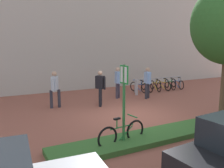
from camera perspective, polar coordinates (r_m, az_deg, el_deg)
The scene contains 11 objects.
ground_plane at distance 9.81m, azimuth 5.09°, elevation -7.80°, with size 60.00×60.00×0.00m, color brown.
building_facade at distance 16.01m, azimuth -9.08°, elevation 16.83°, with size 28.00×1.20×10.00m, color #B2ADA3.
planter_strip at distance 7.73m, azimuth 11.27°, elevation -12.13°, with size 7.00×1.10×0.16m, color #336028.
parking_sign_post at distance 6.60m, azimuth 2.94°, elevation -2.32°, with size 0.08×0.36×2.37m.
bike_at_sign at distance 6.99m, azimuth 2.45°, elevation -11.95°, with size 1.67×0.42×0.86m.
bike_rack_cluster at distance 15.57m, azimuth 11.39°, elevation -0.22°, with size 3.76×1.63×0.83m.
bollard_steel at distance 13.79m, azimuth 6.04°, elevation -0.87°, with size 0.16×0.16×0.90m, color #ADADB2.
person_shirt_white at distance 12.90m, azimuth 8.66°, elevation 0.77°, with size 0.38×0.60×1.72m.
person_shirt_blue at distance 12.83m, azimuth 1.43°, elevation 0.82°, with size 0.33×0.60×1.72m.
person_casual_tan at distance 11.15m, azimuth -13.79°, elevation -0.74°, with size 0.51×0.54×1.72m.
person_suited_dark at distance 11.17m, azimuth -2.88°, elevation -0.46°, with size 0.40×0.55×1.72m.
Camera 1 is at (-5.05, -7.90, 2.89)m, focal length 37.46 mm.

